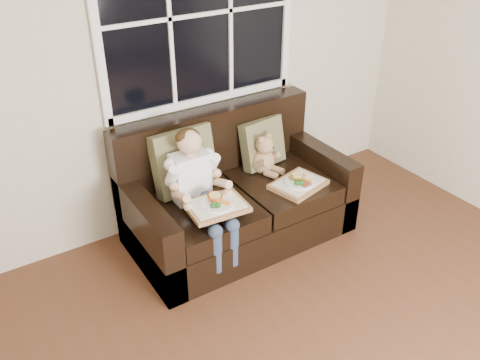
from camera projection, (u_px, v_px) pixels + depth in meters
room_walls at (475, 177)px, 1.78m from camera, size 4.52×5.02×2.71m
window_back at (200, 14)px, 3.67m from camera, size 1.62×0.04×1.37m
loveseat at (235, 199)px, 4.02m from camera, size 1.70×0.92×0.96m
pillow_left at (184, 161)px, 3.77m from camera, size 0.50×0.25×0.49m
pillow_right at (263, 143)px, 4.12m from camera, size 0.41×0.23×0.40m
child at (197, 183)px, 3.58m from camera, size 0.39×0.60×0.88m
teddy_bear at (264, 157)px, 4.05m from camera, size 0.24×0.28×0.34m
tray_left at (216, 205)px, 3.47m from camera, size 0.42×0.34×0.09m
tray_right at (298, 183)px, 3.90m from camera, size 0.46×0.39×0.09m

